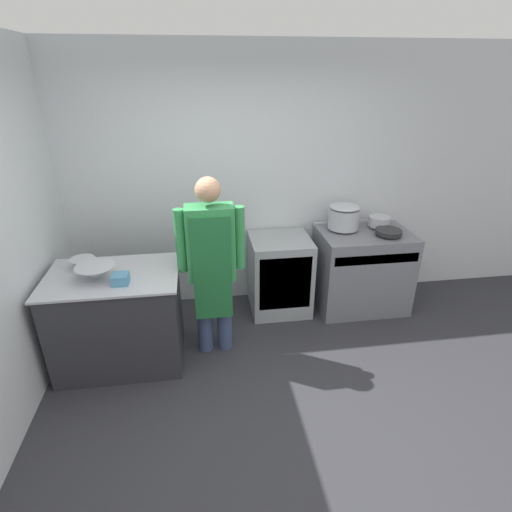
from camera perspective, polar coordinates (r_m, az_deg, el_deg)
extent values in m
plane|color=#2D2D33|center=(3.25, 2.25, -23.04)|extent=(14.00, 14.00, 0.00)
cube|color=silver|center=(4.25, -2.26, 10.44)|extent=(8.00, 0.05, 2.70)
cube|color=silver|center=(3.59, -30.74, 4.13)|extent=(0.05, 8.00, 2.70)
cube|color=#2D2D33|center=(3.76, -18.96, -8.52)|extent=(1.05, 0.73, 0.85)
cube|color=#B2B5BC|center=(3.55, -19.92, -2.65)|extent=(1.10, 0.76, 0.02)
cube|color=slate|center=(4.51, 14.81, -1.91)|extent=(0.95, 0.67, 0.88)
cube|color=#B2B5BC|center=(4.13, 16.86, -0.41)|extent=(0.88, 0.03, 0.10)
cube|color=#B2B5BC|center=(4.61, 13.94, 4.85)|extent=(0.95, 0.03, 0.02)
cube|color=#93999E|center=(4.33, 3.39, -2.61)|extent=(0.63, 0.59, 0.83)
cube|color=silver|center=(4.06, 4.21, -3.96)|extent=(0.53, 0.02, 0.58)
cylinder|color=#38476B|center=(3.74, -7.40, -8.24)|extent=(0.14, 0.14, 0.76)
cylinder|color=#38476B|center=(3.74, -4.57, -8.06)|extent=(0.14, 0.14, 0.76)
cube|color=#338C4C|center=(3.41, -6.51, 1.88)|extent=(0.41, 0.22, 0.65)
cube|color=#1E6633|center=(3.38, -6.26, -2.01)|extent=(0.32, 0.02, 0.94)
cylinder|color=#338C4C|center=(3.40, -10.72, 2.13)|extent=(0.09, 0.09, 0.56)
cylinder|color=#338C4C|center=(3.41, -2.36, 2.63)|extent=(0.09, 0.09, 0.56)
sphere|color=tan|center=(3.25, -6.90, 9.38)|extent=(0.21, 0.21, 0.21)
cone|color=#B2B5BC|center=(3.49, -21.89, -2.21)|extent=(0.32, 0.32, 0.12)
cone|color=#B2B5BC|center=(3.75, -23.50, -0.91)|extent=(0.21, 0.21, 0.08)
cube|color=teal|center=(3.36, -18.80, -3.13)|extent=(0.13, 0.13, 0.08)
cylinder|color=#B2B5BC|center=(4.32, 12.41, 5.27)|extent=(0.33, 0.33, 0.21)
ellipsoid|color=#B2B5BC|center=(4.28, 12.57, 6.88)|extent=(0.32, 0.32, 0.06)
cylinder|color=#262628|center=(4.31, 18.42, 3.30)|extent=(0.27, 0.27, 0.04)
cylinder|color=#B2B5BC|center=(4.49, 17.21, 4.77)|extent=(0.23, 0.23, 0.11)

